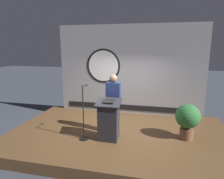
% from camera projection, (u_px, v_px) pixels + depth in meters
% --- Properties ---
extents(ground_plane, '(40.00, 40.00, 0.00)m').
position_uv_depth(ground_plane, '(119.00, 141.00, 6.00)').
color(ground_plane, '#383D47').
extents(stage_platform, '(6.40, 4.00, 0.30)m').
position_uv_depth(stage_platform, '(119.00, 137.00, 5.97)').
color(stage_platform, brown).
rests_on(stage_platform, ground).
extents(banner_display, '(5.33, 0.12, 3.25)m').
position_uv_depth(banner_display, '(129.00, 70.00, 7.37)').
color(banner_display, '#9E9EA3').
rests_on(banner_display, stage_platform).
extents(podium, '(0.64, 0.49, 1.13)m').
position_uv_depth(podium, '(109.00, 120.00, 5.36)').
color(podium, '#26262B').
rests_on(podium, stage_platform).
extents(speaker_person, '(0.40, 0.26, 1.71)m').
position_uv_depth(speaker_person, '(113.00, 104.00, 5.75)').
color(speaker_person, black).
rests_on(speaker_person, stage_platform).
extents(microphone_stand, '(0.24, 0.47, 1.50)m').
position_uv_depth(microphone_stand, '(84.00, 121.00, 5.41)').
color(microphone_stand, black).
rests_on(microphone_stand, stage_platform).
extents(potted_plant, '(0.65, 0.65, 0.98)m').
position_uv_depth(potted_plant, '(188.00, 118.00, 5.39)').
color(potted_plant, brown).
rests_on(potted_plant, stage_platform).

